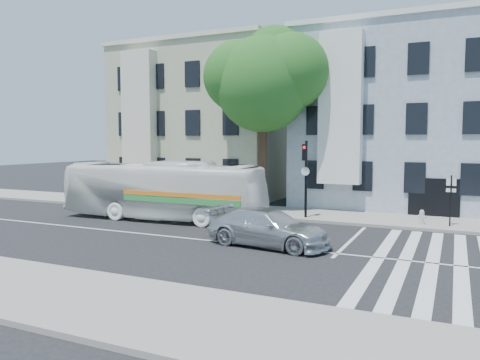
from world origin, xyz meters
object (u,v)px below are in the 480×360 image
Objects in this scene: sedan at (268,228)px; traffic_signal at (305,169)px; fire_hydrant at (422,217)px; bus at (163,190)px.

sedan is 6.74m from traffic_signal.
fire_hydrant is (5.33, 6.98, -0.23)m from sedan.
traffic_signal is at bearing 11.00° from sedan.
sedan is 8.78m from fire_hydrant.
traffic_signal is (-0.43, 6.43, 1.98)m from sedan.
sedan is at bearing -117.55° from bus.
bus is at bearing -167.51° from traffic_signal.
traffic_signal is 6.19m from fire_hydrant.
traffic_signal is 5.95× the size of fire_hydrant.
sedan reaches higher than fire_hydrant.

